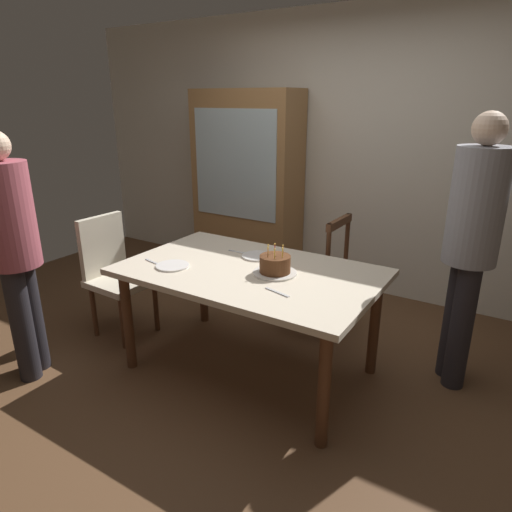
% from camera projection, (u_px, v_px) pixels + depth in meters
% --- Properties ---
extents(ground, '(6.40, 6.40, 0.00)m').
position_uv_depth(ground, '(250.00, 368.00, 3.20)').
color(ground, brown).
extents(back_wall, '(6.40, 0.10, 2.60)m').
position_uv_depth(back_wall, '(356.00, 156.00, 4.25)').
color(back_wall, silver).
rests_on(back_wall, ground).
extents(dining_table, '(1.67, 1.03, 0.76)m').
position_uv_depth(dining_table, '(250.00, 281.00, 2.98)').
color(dining_table, beige).
rests_on(dining_table, ground).
extents(birthday_cake, '(0.28, 0.28, 0.19)m').
position_uv_depth(birthday_cake, '(275.00, 265.00, 2.85)').
color(birthday_cake, silver).
rests_on(birthday_cake, dining_table).
extents(plate_near_celebrant, '(0.22, 0.22, 0.01)m').
position_uv_depth(plate_near_celebrant, '(172.00, 266.00, 2.99)').
color(plate_near_celebrant, white).
rests_on(plate_near_celebrant, dining_table).
extents(plate_far_side, '(0.22, 0.22, 0.01)m').
position_uv_depth(plate_far_side, '(257.00, 256.00, 3.18)').
color(plate_far_side, white).
rests_on(plate_far_side, dining_table).
extents(fork_near_celebrant, '(0.18, 0.05, 0.01)m').
position_uv_depth(fork_near_celebrant, '(154.00, 262.00, 3.06)').
color(fork_near_celebrant, silver).
rests_on(fork_near_celebrant, dining_table).
extents(fork_far_side, '(0.18, 0.02, 0.01)m').
position_uv_depth(fork_far_side, '(239.00, 252.00, 3.26)').
color(fork_far_side, silver).
rests_on(fork_far_side, dining_table).
extents(fork_near_guest, '(0.18, 0.06, 0.01)m').
position_uv_depth(fork_near_guest, '(277.00, 292.00, 2.59)').
color(fork_near_guest, silver).
rests_on(fork_near_guest, dining_table).
extents(chair_spindle_back, '(0.45, 0.45, 0.95)m').
position_uv_depth(chair_spindle_back, '(316.00, 274.00, 3.66)').
color(chair_spindle_back, '#56331E').
rests_on(chair_spindle_back, ground).
extents(chair_upholstered, '(0.46, 0.46, 0.95)m').
position_uv_depth(chair_upholstered, '(114.00, 269.00, 3.57)').
color(chair_upholstered, beige).
rests_on(chair_upholstered, ground).
extents(person_celebrant, '(0.32, 0.32, 1.64)m').
position_uv_depth(person_celebrant, '(13.00, 245.00, 2.86)').
color(person_celebrant, '#262328').
rests_on(person_celebrant, ground).
extents(person_guest, '(0.32, 0.32, 1.75)m').
position_uv_depth(person_guest, '(472.00, 239.00, 2.76)').
color(person_guest, '#262328').
rests_on(person_guest, ground).
extents(china_cabinet, '(1.10, 0.45, 1.90)m').
position_uv_depth(china_cabinet, '(247.00, 186.00, 4.65)').
color(china_cabinet, '#9E7042').
rests_on(china_cabinet, ground).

